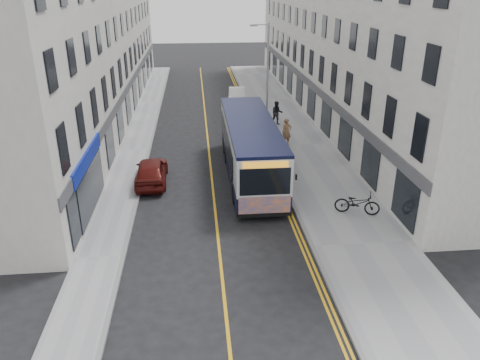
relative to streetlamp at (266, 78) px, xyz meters
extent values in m
plane|color=black|center=(-4.17, -14.00, -4.38)|extent=(140.00, 140.00, 0.00)
cube|color=gray|center=(2.08, -2.00, -4.32)|extent=(4.50, 64.00, 0.12)
cube|color=gray|center=(-9.17, -2.00, -4.32)|extent=(2.00, 64.00, 0.12)
cube|color=slate|center=(-0.17, -2.00, -4.32)|extent=(0.18, 64.00, 0.13)
cube|color=slate|center=(-8.17, -2.00, -4.32)|extent=(0.18, 64.00, 0.13)
cube|color=gold|center=(-4.17, -2.00, -4.38)|extent=(0.12, 64.00, 0.01)
cube|color=gold|center=(-0.62, -2.00, -4.38)|extent=(0.10, 64.00, 0.01)
cube|color=gold|center=(-0.42, -2.00, -4.38)|extent=(0.10, 64.00, 0.01)
cube|color=silver|center=(7.33, 7.00, 2.12)|extent=(6.00, 46.00, 13.00)
cube|color=silver|center=(-13.17, 7.00, 2.12)|extent=(6.00, 46.00, 13.00)
cylinder|color=#96989E|center=(0.08, 0.00, -0.38)|extent=(0.14, 0.14, 8.00)
cylinder|color=#96989E|center=(-0.42, 0.00, 3.52)|extent=(1.00, 0.08, 0.08)
cube|color=#96989E|center=(-0.92, 0.00, 3.47)|extent=(0.50, 0.18, 0.12)
cube|color=black|center=(-1.91, -7.03, -3.55)|extent=(2.61, 11.50, 0.94)
cube|color=silver|center=(-1.91, -7.03, -2.14)|extent=(2.61, 11.50, 1.88)
cube|color=black|center=(-1.91, -7.03, -1.11)|extent=(2.63, 11.50, 0.17)
cube|color=black|center=(-3.24, -6.40, -2.34)|extent=(0.04, 8.99, 1.20)
cube|color=black|center=(-0.58, -6.40, -2.34)|extent=(0.04, 8.99, 1.20)
cube|color=black|center=(-1.91, -12.80, -2.24)|extent=(2.35, 0.04, 1.31)
cube|color=orange|center=(-1.91, -12.80, -3.49)|extent=(2.46, 0.04, 0.99)
cube|color=orange|center=(-1.91, -12.81, -1.40)|extent=(2.09, 0.04, 0.29)
cylinder|color=black|center=(-3.09, -10.48, -3.86)|extent=(0.29, 1.05, 1.05)
cylinder|color=black|center=(-0.73, -10.48, -3.86)|extent=(0.29, 1.05, 1.05)
cylinder|color=black|center=(-3.09, -4.73, -3.86)|extent=(0.29, 1.05, 1.05)
cylinder|color=black|center=(-0.73, -4.73, -3.86)|extent=(0.29, 1.05, 1.05)
cylinder|color=black|center=(-3.09, -2.85, -3.86)|extent=(0.29, 1.05, 1.05)
cylinder|color=black|center=(-0.73, -2.85, -3.86)|extent=(0.29, 1.05, 1.05)
imported|color=black|center=(2.68, -12.46, -3.70)|extent=(2.28, 1.43, 1.13)
imported|color=olive|center=(1.15, -2.14, -3.31)|extent=(0.77, 0.58, 1.91)
imported|color=black|center=(1.35, 2.94, -3.33)|extent=(0.93, 0.74, 1.86)
imported|color=silver|center=(-1.09, 10.46, -3.67)|extent=(1.94, 4.44, 1.42)
imported|color=#55110E|center=(-7.57, -7.43, -3.65)|extent=(1.76, 4.29, 1.46)
camera|label=1|loc=(-4.93, -32.17, 6.27)|focal=35.00mm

